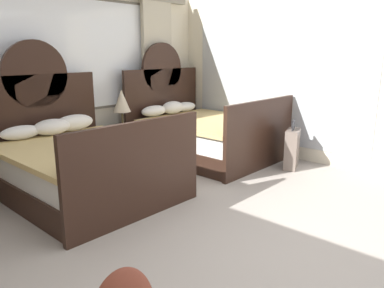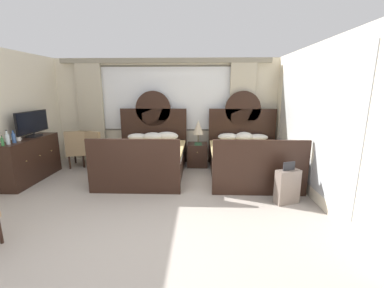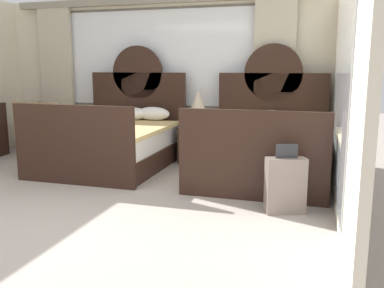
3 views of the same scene
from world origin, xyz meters
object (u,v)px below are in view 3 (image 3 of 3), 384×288
nightstand_between_beds (197,144)px  armchair_by_window_centre (36,126)px  table_lamp_on_nightstand (198,101)px  book_on_nightstand (196,126)px  bed_near_window (113,141)px  armchair_by_window_left (54,127)px  bed_near_mirror (263,150)px  suitcase_on_floor (285,185)px

nightstand_between_beds → armchair_by_window_centre: (-2.91, -0.17, 0.20)m
nightstand_between_beds → table_lamp_on_nightstand: size_ratio=0.98×
book_on_nightstand → armchair_by_window_centre: armchair_by_window_centre is taller
bed_near_window → nightstand_between_beds: 1.33m
table_lamp_on_nightstand → book_on_nightstand: bearing=-88.5°
armchair_by_window_centre → bed_near_window: bearing=-15.7°
book_on_nightstand → armchair_by_window_centre: bearing=-178.6°
armchair_by_window_left → armchair_by_window_centre: size_ratio=1.00×
table_lamp_on_nightstand → armchair_by_window_left: table_lamp_on_nightstand is taller
nightstand_between_beds → armchair_by_window_centre: 2.93m
nightstand_between_beds → bed_near_mirror: bearing=-30.0°
table_lamp_on_nightstand → book_on_nightstand: size_ratio=2.26×
book_on_nightstand → suitcase_on_floor: bearing=-52.1°
table_lamp_on_nightstand → bed_near_mirror: bearing=-31.0°
nightstand_between_beds → suitcase_on_floor: suitcase_on_floor is taller
bed_near_mirror → armchair_by_window_centre: bed_near_mirror is taller
table_lamp_on_nightstand → book_on_nightstand: (0.00, -0.12, -0.39)m
table_lamp_on_nightstand → armchair_by_window_left: (-2.57, -0.19, -0.49)m
book_on_nightstand → suitcase_on_floor: (1.54, -1.97, -0.29)m
book_on_nightstand → suitcase_on_floor: 2.52m
bed_near_window → nightstand_between_beds: bearing=30.0°
bed_near_mirror → armchair_by_window_centre: size_ratio=2.31×
bed_near_mirror → nightstand_between_beds: bearing=150.0°
nightstand_between_beds → suitcase_on_floor: bearing=-53.1°
bed_near_window → armchair_by_window_left: bed_near_window is taller
bed_near_window → armchair_by_window_centre: bearing=164.3°
nightstand_between_beds → bed_near_window: bearing=-150.0°
nightstand_between_beds → book_on_nightstand: book_on_nightstand is taller
book_on_nightstand → armchair_by_window_left: size_ratio=0.28×
bed_near_mirror → armchair_by_window_centre: bearing=173.1°
bed_near_window → suitcase_on_floor: 3.06m
armchair_by_window_left → suitcase_on_floor: (4.11, -1.90, -0.19)m
nightstand_between_beds → suitcase_on_floor: 2.60m
book_on_nightstand → suitcase_on_floor: size_ratio=0.35×
bed_near_mirror → table_lamp_on_nightstand: bearing=149.0°
bed_near_mirror → nightstand_between_beds: bed_near_mirror is taller
armchair_by_window_left → table_lamp_on_nightstand: bearing=4.2°
bed_near_window → armchair_by_window_left: (-1.40, 0.50, 0.10)m
bed_near_mirror → armchair_by_window_centre: (-4.07, 0.50, 0.10)m
bed_near_mirror → table_lamp_on_nightstand: size_ratio=3.66×
nightstand_between_beds → book_on_nightstand: 0.32m
nightstand_between_beds → armchair_by_window_left: size_ratio=0.62×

